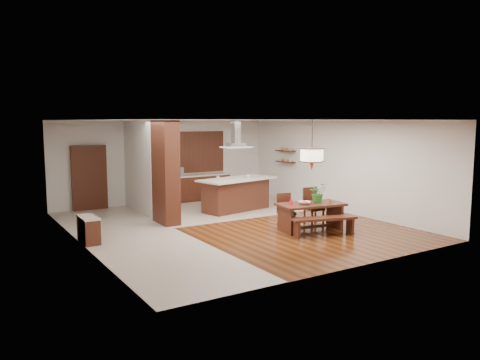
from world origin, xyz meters
TOP-DOWN VIEW (x-y plane):
  - room_shell at (0.00, 0.00)m, footprint 9.00×9.04m
  - tile_hallway at (-2.75, 0.00)m, footprint 2.50×9.00m
  - tile_kitchen at (1.25, 2.50)m, footprint 5.50×4.00m
  - soffit_band at (0.00, 0.00)m, footprint 8.00×9.00m
  - partition_pier at (-1.40, 1.20)m, footprint 0.45×1.00m
  - partition_stub at (-1.40, 3.30)m, footprint 0.18×2.40m
  - hallway_console at (-3.81, 0.20)m, footprint 0.37×0.88m
  - hallway_doorway at (-2.70, 4.40)m, footprint 1.10×0.20m
  - rear_counter at (1.00, 4.20)m, footprint 2.60×0.62m
  - kitchen_window at (1.00, 4.46)m, footprint 2.60×0.08m
  - shelf_lower at (3.87, 2.60)m, footprint 0.26×0.90m
  - shelf_upper at (3.87, 2.60)m, footprint 0.26×0.90m
  - dining_table at (1.49, -1.62)m, footprint 1.85×1.12m
  - dining_bench at (1.39, -2.25)m, footprint 1.72×0.82m
  - dining_chair_left at (1.13, -1.03)m, footprint 0.50×0.50m
  - dining_chair_right at (2.00, -1.16)m, footprint 0.50×0.50m
  - pendant_lantern at (1.49, -1.62)m, footprint 0.64×0.64m
  - foliage_plant at (1.74, -1.59)m, footprint 0.48×0.43m
  - fruit_bowl at (1.25, -1.64)m, footprint 0.41×0.41m
  - napkin_cone at (0.94, -1.47)m, footprint 0.16×0.16m
  - gold_ornament at (2.03, -1.80)m, footprint 0.08×0.08m
  - kitchen_island at (1.26, 1.78)m, footprint 2.73×1.60m
  - range_hood at (1.26, 1.78)m, footprint 0.90×0.55m
  - island_cup at (1.66, 1.70)m, footprint 0.13×0.13m
  - microwave at (0.20, 4.23)m, footprint 0.59×0.42m

SIDE VIEW (x-z plane):
  - tile_hallway at x=-2.75m, z-range 0.00..0.01m
  - tile_kitchen at x=1.25m, z-range 0.00..0.01m
  - dining_bench at x=1.39m, z-range 0.00..0.47m
  - hallway_console at x=-3.81m, z-range 0.00..0.63m
  - dining_chair_left at x=1.13m, z-range 0.00..0.93m
  - rear_counter at x=1.00m, z-range 0.00..0.95m
  - dining_chair_right at x=2.00m, z-range 0.00..1.03m
  - dining_table at x=1.49m, z-range 0.17..0.90m
  - kitchen_island at x=1.26m, z-range 0.01..1.07m
  - fruit_bowl at x=1.25m, z-range 0.73..0.80m
  - gold_ornament at x=2.03m, z-range 0.73..0.82m
  - napkin_cone at x=0.94m, z-range 0.73..0.92m
  - foliage_plant at x=1.74m, z-range 0.73..1.24m
  - hallway_doorway at x=-2.70m, z-range 0.00..2.10m
  - island_cup at x=1.66m, z-range 1.06..1.15m
  - microwave at x=0.20m, z-range 0.95..1.26m
  - shelf_lower at x=3.87m, z-range 1.38..1.42m
  - partition_pier at x=-1.40m, z-range 0.00..2.90m
  - partition_stub at x=-1.40m, z-range 0.00..2.90m
  - kitchen_window at x=1.00m, z-range 1.00..2.50m
  - shelf_upper at x=3.87m, z-range 1.78..1.82m
  - room_shell at x=0.00m, z-range 0.60..3.52m
  - pendant_lantern at x=1.49m, z-range 1.59..2.90m
  - range_hood at x=1.26m, z-range 2.03..2.90m
  - soffit_band at x=0.00m, z-range 2.88..2.89m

